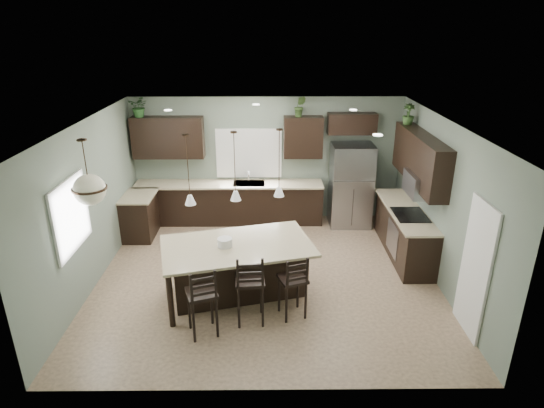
{
  "coord_description": "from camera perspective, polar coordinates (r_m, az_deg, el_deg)",
  "views": [
    {
      "loc": [
        0.04,
        -7.17,
        4.28
      ],
      "look_at": [
        0.1,
        0.4,
        1.25
      ],
      "focal_mm": 30.0,
      "sensor_mm": 36.0,
      "label": 1
    }
  ],
  "objects": [
    {
      "name": "room_shell",
      "position": [
        7.62,
        -0.73,
        2.02
      ],
      "size": [
        6.0,
        6.0,
        6.0
      ],
      "color": "slate",
      "rests_on": "ground"
    },
    {
      "name": "back_countertop",
      "position": [
        10.21,
        -5.44,
        2.5
      ],
      "size": [
        4.2,
        0.66,
        0.04
      ],
      "primitive_type": "cube",
      "color": "#BDB58F",
      "rests_on": "back_lower_cabs"
    },
    {
      "name": "plant_back_right",
      "position": [
        9.88,
        3.52,
        12.13
      ],
      "size": [
        0.27,
        0.22,
        0.45
      ],
      "primitive_type": "imported",
      "rotation": [
        0.0,
        0.0,
        -0.11
      ],
      "color": "#355023",
      "rests_on": "back_upper_right"
    },
    {
      "name": "chandelier",
      "position": [
        6.95,
        -22.21,
        3.69
      ],
      "size": [
        0.5,
        0.5,
        0.98
      ],
      "primitive_type": null,
      "color": "beige",
      "rests_on": "room_shell"
    },
    {
      "name": "bar_stool_left",
      "position": [
        6.76,
        -8.77,
        -11.86
      ],
      "size": [
        0.53,
        0.53,
        1.13
      ],
      "primitive_type": "cube",
      "rotation": [
        0.0,
        0.0,
        0.34
      ],
      "color": "black",
      "rests_on": "ground"
    },
    {
      "name": "window_left",
      "position": [
        7.56,
        -24.01,
        -1.34
      ],
      "size": [
        0.02,
        1.1,
        1.0
      ],
      "primitive_type": "cube",
      "color": "white",
      "rests_on": "room_shell"
    },
    {
      "name": "bar_stool_right",
      "position": [
        7.07,
        2.59,
        -10.17
      ],
      "size": [
        0.5,
        0.5,
        1.07
      ],
      "primitive_type": "cube",
      "rotation": [
        0.0,
        0.0,
        0.33
      ],
      "color": "black",
      "rests_on": "ground"
    },
    {
      "name": "wall_oven_front",
      "position": [
        8.98,
        14.84,
        -4.22
      ],
      "size": [
        0.01,
        0.72,
        0.6
      ],
      "primitive_type": "cube",
      "color": "gray",
      "rests_on": "right_lower_cabs"
    },
    {
      "name": "plant_back_left",
      "position": [
        10.23,
        -16.33,
        11.66
      ],
      "size": [
        0.46,
        0.41,
        0.45
      ],
      "primitive_type": "imported",
      "rotation": [
        0.0,
        0.0,
        -0.16
      ],
      "color": "#254E22",
      "rests_on": "back_upper_left"
    },
    {
      "name": "pendant_left",
      "position": [
        6.85,
        -10.49,
        4.2
      ],
      "size": [
        0.17,
        0.17,
        1.1
      ],
      "primitive_type": null,
      "color": "white",
      "rests_on": "room_shell"
    },
    {
      "name": "refrigerator",
      "position": [
        10.21,
        9.86,
        2.31
      ],
      "size": [
        0.9,
        0.74,
        1.85
      ],
      "primitive_type": "cube",
      "color": "gray",
      "rests_on": "ground"
    },
    {
      "name": "microwave",
      "position": [
        8.68,
        17.99,
        2.39
      ],
      "size": [
        0.4,
        0.75,
        0.4
      ],
      "primitive_type": "cube",
      "color": "gray",
      "rests_on": "right_upper_cabs"
    },
    {
      "name": "pendant_center",
      "position": [
        6.93,
        -4.7,
        4.7
      ],
      "size": [
        0.17,
        0.17,
        1.1
      ],
      "primitive_type": null,
      "color": "silver",
      "rests_on": "room_shell"
    },
    {
      "name": "left_return_cabs",
      "position": [
        10.04,
        -16.27,
        -1.53
      ],
      "size": [
        0.6,
        0.9,
        0.9
      ],
      "primitive_type": "cube",
      "color": "black",
      "rests_on": "ground"
    },
    {
      "name": "serving_dish",
      "position": [
        7.36,
        -5.94,
        -4.81
      ],
      "size": [
        0.24,
        0.24,
        0.14
      ],
      "primitive_type": "cylinder",
      "color": "silver",
      "rests_on": "kitchen_island"
    },
    {
      "name": "back_upper_left",
      "position": [
        10.26,
        -12.91,
        8.14
      ],
      "size": [
        1.55,
        0.34,
        0.9
      ],
      "primitive_type": "cube",
      "color": "black",
      "rests_on": "room_shell"
    },
    {
      "name": "kitchen_island",
      "position": [
        7.64,
        -4.29,
        -8.22
      ],
      "size": [
        2.67,
        1.92,
        0.92
      ],
      "primitive_type": "cube",
      "rotation": [
        0.0,
        0.0,
        0.25
      ],
      "color": "black",
      "rests_on": "ground"
    },
    {
      "name": "cooktop",
      "position": [
        8.86,
        16.93,
        -1.3
      ],
      "size": [
        0.58,
        0.75,
        0.02
      ],
      "primitive_type": "cube",
      "color": "black",
      "rests_on": "right_countertop"
    },
    {
      "name": "left_return_countertop",
      "position": [
        9.86,
        -16.44,
        0.98
      ],
      "size": [
        0.66,
        0.96,
        0.04
      ],
      "primitive_type": "cube",
      "color": "#BDB58F",
      "rests_on": "left_return_cabs"
    },
    {
      "name": "sink_inset",
      "position": [
        10.17,
        -2.92,
        2.59
      ],
      "size": [
        0.7,
        0.45,
        0.01
      ],
      "primitive_type": "cube",
      "color": "gray",
      "rests_on": "back_countertop"
    },
    {
      "name": "bar_stool_center",
      "position": [
        6.93,
        -2.78,
        -10.42
      ],
      "size": [
        0.47,
        0.47,
        1.18
      ],
      "primitive_type": "cube",
      "rotation": [
        0.0,
        0.0,
        0.08
      ],
      "color": "black",
      "rests_on": "ground"
    },
    {
      "name": "right_countertop",
      "position": [
        9.11,
        16.43,
        -0.76
      ],
      "size": [
        0.66,
        2.35,
        0.04
      ],
      "primitive_type": "cube",
      "color": "#BDB58F",
      "rests_on": "right_lower_cabs"
    },
    {
      "name": "window_back",
      "position": [
        10.28,
        -2.92,
        6.39
      ],
      "size": [
        1.35,
        0.02,
        1.0
      ],
      "primitive_type": "cube",
      "color": "white",
      "rests_on": "room_shell"
    },
    {
      "name": "back_lower_cabs",
      "position": [
        10.39,
        -5.34,
        0.09
      ],
      "size": [
        4.2,
        0.6,
        0.9
      ],
      "primitive_type": "cube",
      "color": "black",
      "rests_on": "ground"
    },
    {
      "name": "pantry_door",
      "position": [
        7.13,
        24.14,
        -7.49
      ],
      "size": [
        0.04,
        0.82,
        2.04
      ],
      "primitive_type": "cube",
      "color": "white",
      "rests_on": "ground"
    },
    {
      "name": "plant_right_wall",
      "position": [
        9.49,
        16.76,
        10.75
      ],
      "size": [
        0.27,
        0.27,
        0.41
      ],
      "primitive_type": "imported",
      "rotation": [
        0.0,
        0.0,
        -0.17
      ],
      "color": "#315123",
      "rests_on": "right_upper_cabs"
    },
    {
      "name": "right_lower_cabs",
      "position": [
        9.3,
        16.24,
        -3.44
      ],
      "size": [
        0.6,
        2.35,
        0.9
      ],
      "primitive_type": "cube",
      "color": "black",
      "rests_on": "ground"
    },
    {
      "name": "right_upper_cabs",
      "position": [
        8.83,
        18.07,
        5.43
      ],
      "size": [
        0.34,
        2.35,
        0.9
      ],
      "primitive_type": "cube",
      "color": "black",
      "rests_on": "room_shell"
    },
    {
      "name": "faucet",
      "position": [
        10.1,
        -2.94,
        3.32
      ],
      "size": [
        0.02,
        0.02,
        0.28
      ],
      "primitive_type": "cylinder",
      "color": "silver",
      "rests_on": "back_countertop"
    },
    {
      "name": "fridge_header",
      "position": [
        10.12,
        10.0,
        9.92
      ],
      "size": [
        1.05,
        0.34,
        0.45
      ],
      "primitive_type": "cube",
      "color": "black",
      "rests_on": "room_shell"
    },
    {
      "name": "back_upper_right",
      "position": [
        10.05,
        3.93,
        8.37
      ],
      "size": [
        0.85,
        0.34,
        0.9
      ],
      "primitive_type": "cube",
      "color": "black",
      "rests_on": "room_shell"
    },
    {
      "name": "ground",
      "position": [
        8.35,
        -0.67,
        -9.02
      ],
      "size": [
        6.0,
        6.0,
        0.0
      ],
      "primitive_type": "plane",
      "color": "#9E8466",
      "rests_on": "ground"
    },
    {
      "name": "pendant_right",
      "position": [
        7.07,
        0.9,
        5.14
      ],
      "size": [
        0.17,
        0.17,
        1.1
      ],
      "primitive_type": null,
      "color": "white",
      "rests_on": "room_shell"
    }
  ]
}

